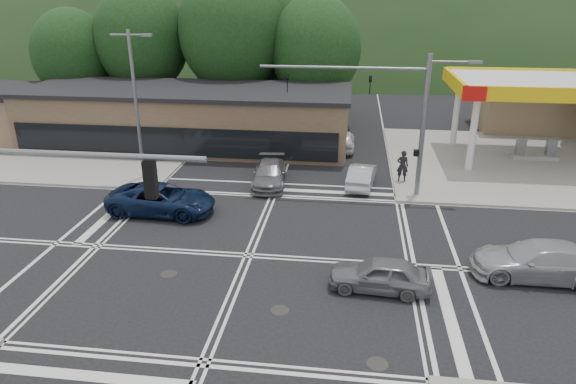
# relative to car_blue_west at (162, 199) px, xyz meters

# --- Properties ---
(ground) EXTENTS (120.00, 120.00, 0.00)m
(ground) POSITION_rel_car_blue_west_xyz_m (5.48, -4.07, -0.78)
(ground) COLOR black
(ground) RESTS_ON ground
(sidewalk_ne) EXTENTS (16.00, 16.00, 0.15)m
(sidewalk_ne) POSITION_rel_car_blue_west_xyz_m (20.48, 10.93, -0.71)
(sidewalk_ne) COLOR gray
(sidewalk_ne) RESTS_ON ground
(sidewalk_nw) EXTENTS (16.00, 16.00, 0.15)m
(sidewalk_nw) POSITION_rel_car_blue_west_xyz_m (-9.52, 10.93, -0.71)
(sidewalk_nw) COLOR gray
(sidewalk_nw) RESTS_ON ground
(gas_station_canopy) EXTENTS (12.32, 8.34, 5.75)m
(gas_station_canopy) POSITION_rel_car_blue_west_xyz_m (22.47, 11.92, 4.26)
(gas_station_canopy) COLOR silver
(gas_station_canopy) RESTS_ON ground
(convenience_store) EXTENTS (10.00, 6.00, 3.80)m
(convenience_store) POSITION_rel_car_blue_west_xyz_m (25.48, 20.93, 1.12)
(convenience_store) COLOR #846B4F
(convenience_store) RESTS_ON ground
(commercial_row) EXTENTS (24.00, 8.00, 4.00)m
(commercial_row) POSITION_rel_car_blue_west_xyz_m (-2.52, 12.93, 1.22)
(commercial_row) COLOR brown
(commercial_row) RESTS_ON ground
(hill_north) EXTENTS (252.00, 126.00, 140.00)m
(hill_north) POSITION_rel_car_blue_west_xyz_m (5.48, 85.93, -0.78)
(hill_north) COLOR #1E3618
(hill_north) RESTS_ON ground
(tree_n_a) EXTENTS (8.00, 8.00, 11.75)m
(tree_n_a) POSITION_rel_car_blue_west_xyz_m (-8.52, 19.93, 6.36)
(tree_n_a) COLOR #382619
(tree_n_a) RESTS_ON ground
(tree_n_b) EXTENTS (9.00, 9.00, 12.98)m
(tree_n_b) POSITION_rel_car_blue_west_xyz_m (-0.52, 19.93, 7.01)
(tree_n_b) COLOR #382619
(tree_n_b) RESTS_ON ground
(tree_n_c) EXTENTS (7.60, 7.60, 10.87)m
(tree_n_c) POSITION_rel_car_blue_west_xyz_m (6.48, 19.93, 5.71)
(tree_n_c) COLOR #382619
(tree_n_c) RESTS_ON ground
(tree_n_d) EXTENTS (6.80, 6.80, 9.76)m
(tree_n_d) POSITION_rel_car_blue_west_xyz_m (-14.52, 18.93, 5.06)
(tree_n_d) COLOR #382619
(tree_n_d) RESTS_ON ground
(tree_n_e) EXTENTS (8.40, 8.40, 11.98)m
(tree_n_e) POSITION_rel_car_blue_west_xyz_m (3.48, 23.93, 6.36)
(tree_n_e) COLOR #382619
(tree_n_e) RESTS_ON ground
(streetlight_nw) EXTENTS (2.50, 0.25, 9.00)m
(streetlight_nw) POSITION_rel_car_blue_west_xyz_m (-2.96, 4.93, 4.27)
(streetlight_nw) COLOR slate
(streetlight_nw) RESTS_ON ground
(signal_mast_ne) EXTENTS (11.65, 0.30, 8.00)m
(signal_mast_ne) POSITION_rel_car_blue_west_xyz_m (12.42, 4.13, 4.29)
(signal_mast_ne) COLOR slate
(signal_mast_ne) RESTS_ON ground
(car_blue_west) EXTENTS (5.72, 2.79, 1.56)m
(car_blue_west) POSITION_rel_car_blue_west_xyz_m (0.00, 0.00, 0.00)
(car_blue_west) COLOR #0D1B3A
(car_blue_west) RESTS_ON ground
(car_grey_center) EXTENTS (4.08, 1.86, 1.36)m
(car_grey_center) POSITION_rel_car_blue_west_xyz_m (11.18, -6.13, -0.10)
(car_grey_center) COLOR slate
(car_grey_center) RESTS_ON ground
(car_silver_east) EXTENTS (5.40, 2.29, 1.56)m
(car_silver_east) POSITION_rel_car_blue_west_xyz_m (17.66, -4.37, -0.00)
(car_silver_east) COLOR #A1A3A8
(car_silver_east) RESTS_ON ground
(car_queue_a) EXTENTS (1.93, 4.22, 1.34)m
(car_queue_a) POSITION_rel_car_blue_west_xyz_m (10.53, 5.42, -0.11)
(car_queue_a) COLOR #B2B4BA
(car_queue_a) RESTS_ON ground
(car_queue_b) EXTENTS (1.74, 4.29, 1.46)m
(car_queue_b) POSITION_rel_car_blue_west_xyz_m (9.19, 12.88, -0.05)
(car_queue_b) COLOR white
(car_queue_b) RESTS_ON ground
(car_northbound) EXTENTS (2.32, 4.87, 1.37)m
(car_northbound) POSITION_rel_car_blue_west_xyz_m (4.98, 4.93, -0.10)
(car_northbound) COLOR slate
(car_northbound) RESTS_ON ground
(pedestrian) EXTENTS (0.72, 0.49, 1.94)m
(pedestrian) POSITION_rel_car_blue_west_xyz_m (12.98, 6.21, 0.34)
(pedestrian) COLOR black
(pedestrian) RESTS_ON sidewalk_ne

